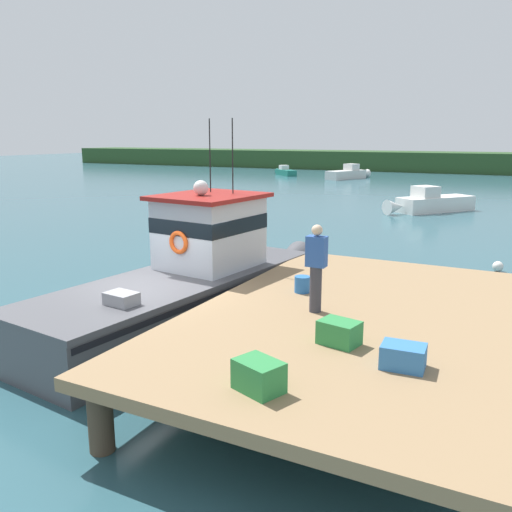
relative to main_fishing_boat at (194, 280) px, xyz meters
The scene contains 14 objects.
ground_plane 1.57m from the main_fishing_boat, 102.80° to the right, with size 200.00×200.00×0.00m, color #2D5660.
dock 4.68m from the main_fishing_boat, 14.48° to the right, with size 6.00×9.00×1.20m.
main_fishing_boat is the anchor object (origin of this frame).
crate_stack_mid_dock 5.34m from the main_fishing_boat, 31.18° to the right, with size 0.60×0.44×0.38m, color #2D8442.
crate_stack_near_edge 6.49m from the main_fishing_boat, 29.47° to the right, with size 0.60×0.44×0.34m, color #3370B2.
crate_single_by_cleat 6.31m from the main_fishing_boat, 48.69° to the right, with size 0.60×0.44×0.40m, color #2D8442.
bait_bucket 3.00m from the main_fishing_boat, ahead, with size 0.32×0.32×0.34m, color #2866B2.
deckhand_by_the_boat 4.07m from the main_fishing_boat, 21.53° to the right, with size 0.36×0.22×1.63m.
moored_boat_far_right 49.35m from the main_fishing_boat, 111.74° to the left, with size 3.84×3.66×1.13m.
moored_boat_far_left 22.34m from the main_fishing_boat, 85.58° to the left, with size 4.59×5.53×1.53m.
moored_boat_outer_mooring 45.40m from the main_fishing_boat, 103.05° to the left, with size 3.36×6.03×1.53m.
mooring_buoy_inshore 24.02m from the main_fishing_boat, 88.59° to the left, with size 0.40×0.40×0.40m, color #EA5B19.
mooring_buoy_spare_mooring 10.62m from the main_fishing_boat, 53.83° to the left, with size 0.35×0.35×0.35m, color silver.
far_shoreline 60.83m from the main_fishing_boat, 90.25° to the left, with size 120.00×8.00×2.40m, color #284723.
Camera 1 is at (7.28, -9.18, 4.38)m, focal length 37.59 mm.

